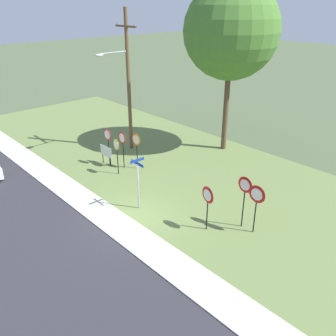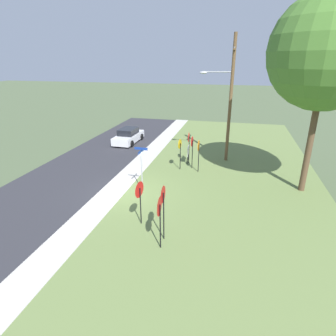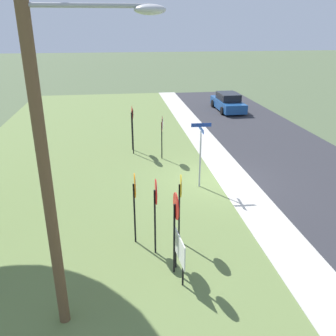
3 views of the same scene
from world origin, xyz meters
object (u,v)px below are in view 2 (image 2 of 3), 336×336
at_px(yield_sign_near_left, 139,193).
at_px(notice_board, 188,152).
at_px(stop_sign_near_left, 192,145).
at_px(oak_tree_left, 327,52).
at_px(yield_sign_far_left, 163,200).
at_px(stop_sign_near_right, 199,149).
at_px(street_name_post, 142,165).
at_px(yield_sign_near_right, 159,211).
at_px(stop_sign_far_center, 180,148).
at_px(parked_hatchback_near, 128,136).
at_px(stop_sign_far_left, 189,141).
at_px(utility_pole, 229,96).

xyz_separation_m(yield_sign_near_left, notice_board, (-9.25, 0.72, -0.82)).
bearing_deg(stop_sign_near_left, oak_tree_left, 76.03).
relative_size(yield_sign_far_left, notice_board, 2.08).
bearing_deg(stop_sign_near_right, notice_board, -149.44).
distance_m(yield_sign_far_left, street_name_post, 5.20).
height_order(street_name_post, notice_board, street_name_post).
distance_m(stop_sign_near_right, yield_sign_near_right, 9.02).
relative_size(stop_sign_far_center, street_name_post, 0.83).
bearing_deg(parked_hatchback_near, oak_tree_left, 64.12).
distance_m(stop_sign_far_left, yield_sign_far_left, 10.04).
relative_size(yield_sign_near_right, notice_board, 1.92).
relative_size(stop_sign_near_right, stop_sign_far_left, 0.96).
distance_m(stop_sign_far_left, utility_pole, 4.41).
relative_size(yield_sign_near_right, street_name_post, 0.88).
distance_m(street_name_post, utility_pole, 8.88).
height_order(stop_sign_far_left, parked_hatchback_near, stop_sign_far_left).
bearing_deg(notice_board, stop_sign_near_right, 25.08).
relative_size(stop_sign_near_left, street_name_post, 0.87).
height_order(yield_sign_far_left, parked_hatchback_near, yield_sign_far_left).
xyz_separation_m(stop_sign_near_left, stop_sign_far_left, (-0.98, -0.41, 0.02)).
height_order(utility_pole, parked_hatchback_near, utility_pole).
height_order(yield_sign_near_left, yield_sign_near_right, yield_sign_near_right).
height_order(stop_sign_far_left, street_name_post, street_name_post).
relative_size(stop_sign_far_center, yield_sign_near_right, 0.94).
relative_size(stop_sign_far_center, yield_sign_far_left, 0.87).
bearing_deg(stop_sign_far_center, yield_sign_far_left, 14.87).
relative_size(stop_sign_near_right, oak_tree_left, 0.21).
distance_m(yield_sign_near_right, parked_hatchback_near, 16.74).
distance_m(street_name_post, notice_board, 6.01).
relative_size(yield_sign_near_right, parked_hatchback_near, 0.57).
xyz_separation_m(stop_sign_near_left, parked_hatchback_near, (-5.35, -7.06, -1.13)).
relative_size(yield_sign_near_left, parked_hatchback_near, 0.53).
height_order(stop_sign_far_left, notice_board, stop_sign_far_left).
bearing_deg(yield_sign_far_left, street_name_post, -149.70).
distance_m(stop_sign_near_right, utility_pole, 4.79).
relative_size(yield_sign_far_left, oak_tree_left, 0.24).
bearing_deg(stop_sign_far_left, stop_sign_far_center, -16.25).
distance_m(oak_tree_left, parked_hatchback_near, 17.68).
distance_m(stop_sign_near_right, yield_sign_near_left, 7.62).
height_order(yield_sign_far_left, utility_pole, utility_pole).
bearing_deg(stop_sign_near_right, stop_sign_far_left, -148.78).
height_order(stop_sign_far_center, utility_pole, utility_pole).
bearing_deg(street_name_post, parked_hatchback_near, -152.54).
bearing_deg(yield_sign_near_right, notice_board, -177.76).
distance_m(stop_sign_far_center, notice_board, 1.87).
xyz_separation_m(stop_sign_near_left, utility_pole, (-2.34, 2.24, 3.27)).
bearing_deg(utility_pole, parked_hatchback_near, -107.90).
bearing_deg(stop_sign_near_left, street_name_post, -24.65).
height_order(yield_sign_near_left, utility_pole, utility_pole).
relative_size(yield_sign_near_left, yield_sign_far_left, 0.86).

